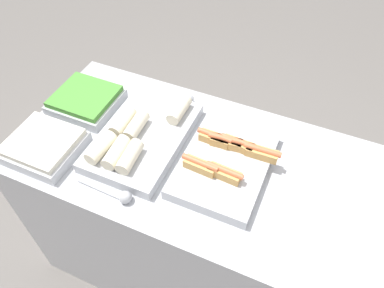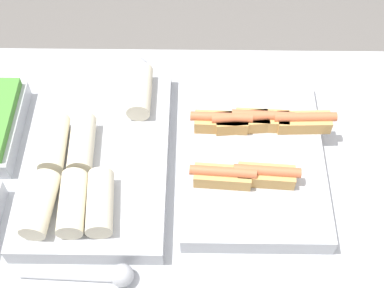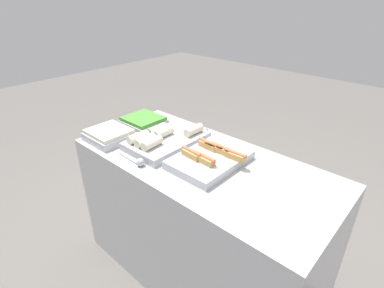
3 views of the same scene
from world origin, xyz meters
name	(u,v)px [view 1 (image 1 of 3)]	position (x,y,z in m)	size (l,w,h in m)	color
ground_plane	(204,262)	(0.00, 0.00, 0.00)	(12.00, 12.00, 0.00)	slate
counter	(206,222)	(0.00, 0.00, 0.47)	(1.62, 0.76, 0.94)	#B7BABF
tray_hotdogs	(225,162)	(0.06, 0.00, 0.97)	(0.36, 0.46, 0.10)	#B7BABF
tray_wraps	(141,136)	(-0.30, -0.01, 0.98)	(0.33, 0.51, 0.11)	#B7BABF
tray_side_front	(44,146)	(-0.64, -0.21, 0.97)	(0.28, 0.26, 0.07)	#B7BABF
tray_side_back	(86,101)	(-0.64, 0.08, 0.97)	(0.28, 0.26, 0.07)	#B7BABF
serving_spoon_near	(121,196)	(-0.23, -0.29, 0.96)	(0.24, 0.05, 0.05)	#B2B5BA
serving_spoon_far	(186,99)	(-0.23, 0.29, 0.96)	(0.23, 0.05, 0.05)	#B2B5BA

